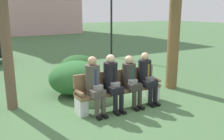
{
  "coord_description": "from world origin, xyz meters",
  "views": [
    {
      "loc": [
        -2.81,
        -5.15,
        2.35
      ],
      "look_at": [
        0.21,
        0.23,
        0.85
      ],
      "focal_mm": 39.37,
      "sensor_mm": 36.0,
      "label": 1
    }
  ],
  "objects": [
    {
      "name": "seated_man_rightmost",
      "position": [
        0.97,
        -0.24,
        0.72
      ],
      "size": [
        0.34,
        0.72,
        1.3
      ],
      "color": "black",
      "rests_on": "ground"
    },
    {
      "name": "seated_man_leftmost",
      "position": [
        -0.52,
        -0.24,
        0.74
      ],
      "size": [
        0.34,
        0.72,
        1.34
      ],
      "color": "#4C473D",
      "rests_on": "ground"
    },
    {
      "name": "shrub_mid_lawn",
      "position": [
        0.31,
        2.9,
        0.41
      ],
      "size": [
        1.3,
        1.19,
        0.81
      ],
      "primitive_type": "ellipsoid",
      "color": "#295827",
      "rests_on": "ground"
    },
    {
      "name": "street_lamp",
      "position": [
        3.3,
        5.8,
        2.19
      ],
      "size": [
        0.24,
        0.24,
        3.56
      ],
      "color": "black",
      "rests_on": "ground"
    },
    {
      "name": "seated_man_centerleft",
      "position": [
        -0.04,
        -0.24,
        0.74
      ],
      "size": [
        0.34,
        0.72,
        1.34
      ],
      "color": "black",
      "rests_on": "ground"
    },
    {
      "name": "ground_plane",
      "position": [
        0.0,
        0.0,
        0.0
      ],
      "size": [
        80.0,
        80.0,
        0.0
      ],
      "primitive_type": "plane",
      "color": "#486E42"
    },
    {
      "name": "seated_man_centerright",
      "position": [
        0.48,
        -0.24,
        0.71
      ],
      "size": [
        0.34,
        0.72,
        1.27
      ],
      "color": "#38332D",
      "rests_on": "ground"
    },
    {
      "name": "shrub_near_bench",
      "position": [
        -0.4,
        1.27,
        0.48
      ],
      "size": [
        1.53,
        1.41,
        0.96
      ],
      "primitive_type": "ellipsoid",
      "color": "#2B622E",
      "rests_on": "ground"
    },
    {
      "name": "park_bench",
      "position": [
        0.21,
        -0.11,
        0.43
      ],
      "size": [
        2.28,
        0.44,
        0.9
      ],
      "color": "brown",
      "rests_on": "ground"
    }
  ]
}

